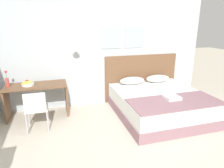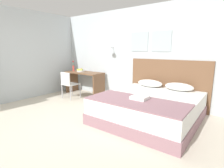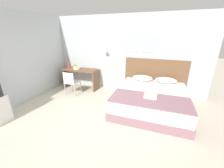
% 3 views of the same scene
% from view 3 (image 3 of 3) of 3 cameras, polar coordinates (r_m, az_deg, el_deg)
% --- Properties ---
extents(ground_plane, '(24.00, 24.00, 0.00)m').
position_cam_3_polar(ground_plane, '(3.30, -9.71, -18.22)').
color(ground_plane, beige).
extents(wall_back, '(5.80, 0.31, 2.65)m').
position_cam_3_polar(wall_back, '(5.04, 4.04, 12.20)').
color(wall_back, silver).
rests_on(wall_back, ground_plane).
extents(bed, '(1.93, 2.08, 0.54)m').
position_cam_3_polar(bed, '(4.08, 15.77, -6.25)').
color(bed, gray).
rests_on(bed, ground_plane).
extents(headboard, '(2.05, 0.06, 1.24)m').
position_cam_3_polar(headboard, '(4.95, 17.20, 2.75)').
color(headboard, brown).
rests_on(headboard, ground_plane).
extents(pillow_left, '(0.66, 0.36, 0.18)m').
position_cam_3_polar(pillow_left, '(4.73, 12.57, 2.49)').
color(pillow_left, white).
rests_on(pillow_left, bed).
extents(pillow_right, '(0.66, 0.36, 0.18)m').
position_cam_3_polar(pillow_right, '(4.71, 21.49, 1.44)').
color(pillow_right, white).
rests_on(pillow_right, bed).
extents(throw_blanket, '(1.87, 0.83, 0.02)m').
position_cam_3_polar(throw_blanket, '(3.42, 15.38, -6.33)').
color(throw_blanket, gray).
rests_on(throw_blanket, bed).
extents(folded_towel_near_foot, '(0.31, 0.28, 0.06)m').
position_cam_3_polar(folded_towel_near_foot, '(3.53, 15.73, -4.72)').
color(folded_towel_near_foot, white).
rests_on(folded_towel_near_foot, throw_blanket).
extents(desk, '(1.33, 0.59, 0.75)m').
position_cam_3_polar(desk, '(5.46, -12.71, 3.81)').
color(desk, brown).
rests_on(desk, ground_plane).
extents(desk_chair, '(0.43, 0.43, 0.82)m').
position_cam_3_polar(desk_chair, '(4.91, -16.75, 1.07)').
color(desk_chair, white).
rests_on(desk_chair, ground_plane).
extents(fruit_bowl, '(0.26, 0.26, 0.12)m').
position_cam_3_polar(fruit_bowl, '(5.46, -14.40, 6.52)').
color(fruit_bowl, silver).
rests_on(fruit_bowl, desk).
extents(flower_vase, '(0.07, 0.07, 0.36)m').
position_cam_3_polar(flower_vase, '(5.71, -17.69, 7.70)').
color(flower_vase, '#D14C42').
rests_on(flower_vase, desk).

